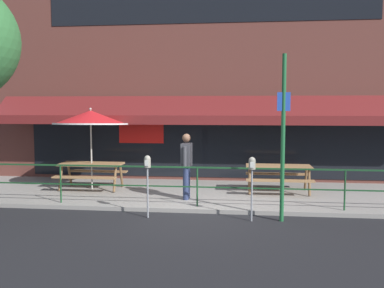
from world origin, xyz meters
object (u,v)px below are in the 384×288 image
(pedestrian_walking, at_px, (186,163))
(parking_meter_near, at_px, (147,168))
(picnic_table_centre, at_px, (278,171))
(patio_umbrella_left, at_px, (91,118))
(picnic_table_left, at_px, (91,169))
(street_sign_pole, at_px, (283,136))
(parking_meter_far, at_px, (252,169))

(pedestrian_walking, bearing_deg, parking_meter_near, -112.83)
(picnic_table_centre, height_order, patio_umbrella_left, patio_umbrella_left)
(picnic_table_left, relative_size, pedestrian_walking, 1.05)
(picnic_table_centre, bearing_deg, picnic_table_left, -178.68)
(street_sign_pole, bearing_deg, patio_umbrella_left, 153.94)
(picnic_table_centre, bearing_deg, pedestrian_walking, -155.57)
(patio_umbrella_left, bearing_deg, picnic_table_centre, 1.02)
(patio_umbrella_left, xyz_separation_m, pedestrian_walking, (2.93, -1.02, -1.12))
(parking_meter_far, height_order, street_sign_pole, street_sign_pole)
(picnic_table_left, xyz_separation_m, parking_meter_near, (2.26, -2.59, 0.44))
(picnic_table_centre, xyz_separation_m, pedestrian_walking, (-2.45, -1.11, 0.35))
(picnic_table_left, xyz_separation_m, pedestrian_walking, (2.93, -0.99, 0.35))
(parking_meter_far, bearing_deg, parking_meter_near, 179.47)
(parking_meter_near, relative_size, parking_meter_far, 1.00)
(parking_meter_near, xyz_separation_m, parking_meter_far, (2.33, -0.02, 0.00))
(street_sign_pole, bearing_deg, picnic_table_centre, 86.99)
(picnic_table_centre, height_order, parking_meter_far, parking_meter_far)
(picnic_table_centre, xyz_separation_m, patio_umbrella_left, (-5.38, -0.10, 1.47))
(parking_meter_near, bearing_deg, picnic_table_centre, 41.01)
(picnic_table_left, distance_m, picnic_table_centre, 5.38)
(parking_meter_near, relative_size, street_sign_pole, 0.39)
(street_sign_pole, bearing_deg, picnic_table_left, 154.20)
(picnic_table_centre, bearing_deg, patio_umbrella_left, -178.98)
(pedestrian_walking, relative_size, street_sign_pole, 0.47)
(parking_meter_near, height_order, street_sign_pole, street_sign_pole)
(patio_umbrella_left, xyz_separation_m, street_sign_pole, (5.24, -2.56, -0.30))
(picnic_table_left, distance_m, parking_meter_near, 3.47)
(picnic_table_centre, height_order, street_sign_pole, street_sign_pole)
(pedestrian_walking, relative_size, parking_meter_far, 1.20)
(picnic_table_left, height_order, patio_umbrella_left, patio_umbrella_left)
(parking_meter_near, bearing_deg, patio_umbrella_left, 130.70)
(patio_umbrella_left, height_order, parking_meter_far, patio_umbrella_left)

